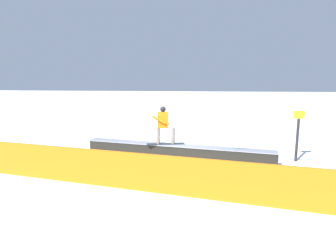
% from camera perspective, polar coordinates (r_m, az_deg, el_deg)
% --- Properties ---
extents(ground_plane, '(120.00, 120.00, 0.00)m').
position_cam_1_polar(ground_plane, '(11.18, 1.67, -6.96)').
color(ground_plane, white).
extents(grind_box, '(7.39, 1.88, 0.63)m').
position_cam_1_polar(grind_box, '(11.10, 1.68, -5.54)').
color(grind_box, black).
rests_on(grind_box, ground_plane).
extents(snowboarder, '(1.52, 0.62, 1.49)m').
position_cam_1_polar(snowboarder, '(10.97, -0.89, 0.44)').
color(snowboarder, '#222930').
rests_on(snowboarder, grind_box).
extents(safety_fence, '(12.22, 2.36, 1.11)m').
position_cam_1_polar(safety_fence, '(7.90, -0.37, -9.85)').
color(safety_fence, orange).
rests_on(safety_fence, ground_plane).
extents(trail_marker, '(0.40, 0.10, 1.98)m').
position_cam_1_polar(trail_marker, '(11.90, 24.67, -1.58)').
color(trail_marker, '#262628').
rests_on(trail_marker, ground_plane).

